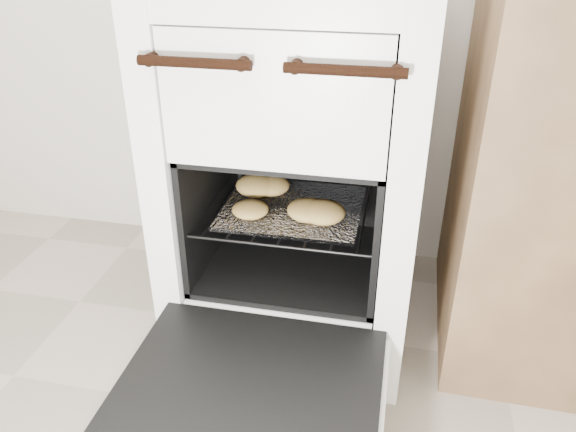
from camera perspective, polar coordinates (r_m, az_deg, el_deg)
stove at (r=1.58m, az=1.19°, el=4.39°), size 0.65×0.72×1.00m
oven_door at (r=1.29m, az=-3.75°, el=-16.74°), size 0.58×0.45×0.04m
oven_rack at (r=1.55m, az=0.67°, el=1.01°), size 0.47×0.45×0.01m
foil_sheet at (r=1.52m, az=0.51°, el=0.86°), size 0.37×0.32×0.01m
baked_rolls at (r=1.51m, az=-0.47°, el=1.78°), size 0.35×0.29×0.05m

